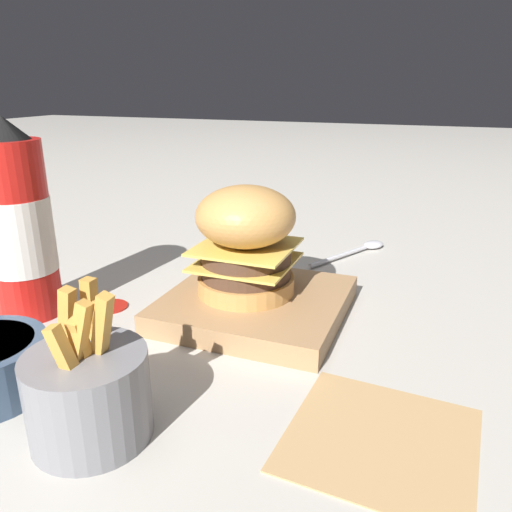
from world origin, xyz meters
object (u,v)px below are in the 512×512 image
(serving_board, at_px, (256,304))
(burger, at_px, (246,240))
(spoon, at_px, (363,248))
(fries_basket, at_px, (92,393))
(ketchup_bottle, at_px, (19,228))

(serving_board, xyz_separation_m, burger, (0.01, -0.00, 0.08))
(burger, bearing_deg, serving_board, 168.27)
(serving_board, relative_size, spoon, 1.24)
(fries_basket, height_order, spoon, fries_basket)
(fries_basket, bearing_deg, burger, -95.86)
(fries_basket, bearing_deg, ketchup_bottle, -35.78)
(spoon, bearing_deg, fries_basket, -165.22)
(ketchup_bottle, relative_size, fries_basket, 1.86)
(ketchup_bottle, relative_size, spoon, 1.40)
(serving_board, height_order, fries_basket, fries_basket)
(fries_basket, bearing_deg, spoon, -102.73)
(ketchup_bottle, height_order, spoon, ketchup_bottle)
(burger, relative_size, ketchup_bottle, 0.56)
(fries_basket, distance_m, spoon, 0.56)
(spoon, bearing_deg, burger, -171.14)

